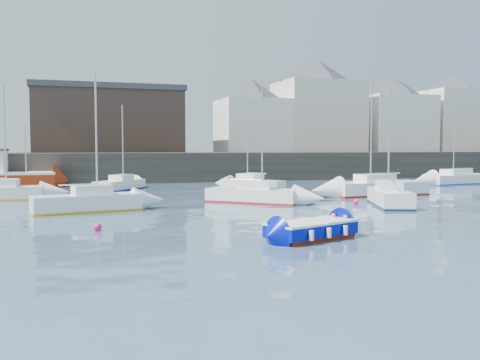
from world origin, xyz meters
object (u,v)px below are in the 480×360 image
object	(u,v)px
sailboat_a	(87,202)
buoy_near	(98,231)
blue_dinghy	(312,229)
fishing_boat	(4,175)
sailboat_b	(254,195)
buoy_mid	(356,204)
sailboat_c	(390,197)
sailboat_g	(458,179)
sailboat_h	(120,184)
buoy_far	(224,199)
sailboat_f	(252,185)
sailboat_d	(378,188)

from	to	relation	value
sailboat_a	buoy_near	size ratio (longest dim) A/B	21.33
blue_dinghy	fishing_boat	size ratio (longest dim) A/B	0.48
sailboat_b	buoy_near	distance (m)	13.53
buoy_mid	sailboat_c	bearing A→B (deg)	-47.33
blue_dinghy	sailboat_c	distance (m)	13.36
sailboat_b	sailboat_c	world-z (taller)	sailboat_b
sailboat_b	buoy_near	size ratio (longest dim) A/B	22.09
sailboat_c	sailboat_g	size ratio (longest dim) A/B	0.79
blue_dinghy	sailboat_b	size ratio (longest dim) A/B	0.52
fishing_boat	sailboat_a	size ratio (longest dim) A/B	1.13
blue_dinghy	sailboat_h	distance (m)	27.19
fishing_boat	sailboat_a	distance (m)	21.97
fishing_boat	sailboat_b	xyz separation A→B (m)	(16.85, -19.24, -0.56)
sailboat_b	sailboat_g	bearing A→B (deg)	23.05
sailboat_h	buoy_far	bearing A→B (deg)	-60.03
sailboat_c	sailboat_b	bearing A→B (deg)	148.80
sailboat_b	sailboat_g	world-z (taller)	sailboat_g
sailboat_f	buoy_mid	world-z (taller)	sailboat_f
buoy_near	sailboat_a	bearing A→B (deg)	91.49
sailboat_a	blue_dinghy	bearing A→B (deg)	-56.12
sailboat_c	sailboat_d	bearing A→B (deg)	63.24
sailboat_f	buoy_near	bearing A→B (deg)	-126.45
blue_dinghy	sailboat_c	bearing A→B (deg)	43.99
sailboat_f	sailboat_h	world-z (taller)	sailboat_f
blue_dinghy	sailboat_f	world-z (taller)	sailboat_f
sailboat_d	sailboat_f	size ratio (longest dim) A/B	1.31
sailboat_b	sailboat_g	size ratio (longest dim) A/B	0.85
sailboat_c	sailboat_g	world-z (taller)	sailboat_g
blue_dinghy	sailboat_a	bearing A→B (deg)	123.88
blue_dinghy	buoy_near	distance (m)	9.15
sailboat_a	sailboat_b	xyz separation A→B (m)	(10.38, 1.75, -0.02)
buoy_far	sailboat_c	bearing A→B (deg)	-39.58
sailboat_c	sailboat_f	distance (m)	13.98
buoy_far	sailboat_g	bearing A→B (deg)	16.86
sailboat_b	sailboat_h	xyz separation A→B (m)	(-7.29, 13.10, -0.05)
sailboat_d	buoy_mid	size ratio (longest dim) A/B	27.44
sailboat_g	buoy_near	distance (m)	39.97
sailboat_d	buoy_near	distance (m)	23.39
sailboat_f	sailboat_h	distance (m)	11.08
sailboat_f	sailboat_g	size ratio (longest dim) A/B	0.78
sailboat_c	buoy_far	world-z (taller)	sailboat_c
sailboat_c	buoy_far	bearing A→B (deg)	140.42
sailboat_f	buoy_far	distance (m)	7.63
buoy_mid	buoy_far	world-z (taller)	buoy_far
blue_dinghy	sailboat_h	world-z (taller)	sailboat_h
sailboat_b	sailboat_d	bearing A→B (deg)	11.17
sailboat_g	buoy_far	size ratio (longest dim) A/B	26.35
sailboat_c	sailboat_a	bearing A→B (deg)	171.53
buoy_near	buoy_mid	distance (m)	17.10
fishing_boat	buoy_far	distance (m)	22.79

